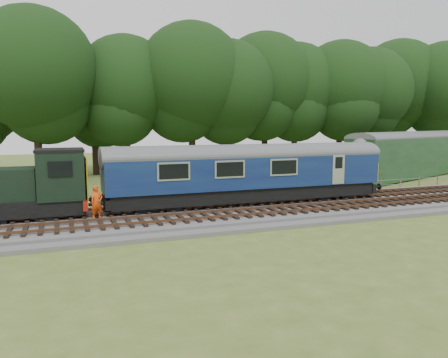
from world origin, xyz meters
name	(u,v)px	position (x,y,z in m)	size (l,w,h in m)	color
ground	(273,212)	(0.00, 0.00, 0.00)	(120.00, 120.00, 0.00)	#465F23
ballast	(273,209)	(0.00, 0.00, 0.17)	(70.00, 7.00, 0.35)	#4C4C4F
track_north	(264,201)	(0.00, 1.40, 0.42)	(67.20, 2.40, 0.21)	black
track_south	(286,210)	(0.00, -1.60, 0.42)	(67.20, 2.40, 0.21)	black
fence	(245,200)	(0.00, 4.50, 0.00)	(64.00, 0.12, 1.00)	#6B6054
tree_line	(182,173)	(0.00, 22.00, 0.00)	(70.00, 8.00, 18.00)	black
dmu_railcar	(248,168)	(-1.10, 1.40, 2.61)	(18.05, 2.86, 3.88)	black
shunter_loco	(6,190)	(-15.03, 1.40, 1.97)	(8.92, 2.60, 3.38)	black
worker	(97,202)	(-10.56, -0.07, 1.26)	(0.67, 0.44, 1.83)	#FE490D
parked_coach	(408,153)	(20.02, 10.28, 2.55)	(17.69, 9.28, 4.54)	#193819
shed	(396,163)	(21.05, 12.93, 1.30)	(3.98, 3.98, 2.56)	#193819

